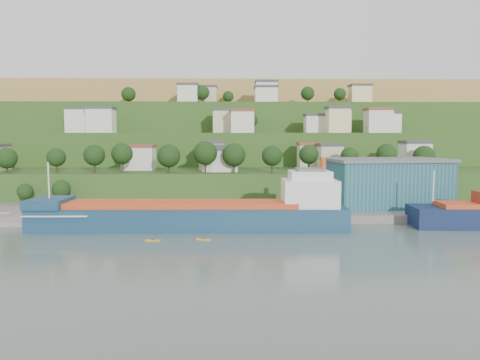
{
  "coord_description": "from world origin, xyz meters",
  "views": [
    {
      "loc": [
        9.24,
        -93.07,
        20.41
      ],
      "look_at": [
        11.81,
        15.0,
        10.53
      ],
      "focal_mm": 35.0,
      "sensor_mm": 36.0,
      "label": 1
    }
  ],
  "objects": [
    {
      "name": "ground",
      "position": [
        0.0,
        0.0,
        0.0
      ],
      "size": [
        500.0,
        500.0,
        0.0
      ],
      "primitive_type": "plane",
      "color": "#4B5B53",
      "rests_on": "ground"
    },
    {
      "name": "quay",
      "position": [
        20.0,
        28.0,
        0.0
      ],
      "size": [
        220.0,
        26.0,
        4.0
      ],
      "primitive_type": "cube",
      "color": "slate",
      "rests_on": "ground"
    },
    {
      "name": "hillside",
      "position": [
        0.04,
        168.67,
        0.09
      ],
      "size": [
        360.0,
        210.86,
        96.0
      ],
      "color": "#284719",
      "rests_on": "ground"
    },
    {
      "name": "cargo_ship_near",
      "position": [
        2.68,
        10.48,
        2.87
      ],
      "size": [
        70.04,
        12.34,
        17.96
      ],
      "rotation": [
        0.0,
        0.0,
        -0.02
      ],
      "color": "#123047",
      "rests_on": "ground"
    },
    {
      "name": "warehouse",
      "position": [
        51.46,
        31.0,
        8.43
      ],
      "size": [
        33.03,
        22.54,
        12.8
      ],
      "rotation": [
        0.0,
        0.0,
        0.12
      ],
      "color": "#1C4A55",
      "rests_on": "quay"
    },
    {
      "name": "dinghy",
      "position": [
        -46.19,
        20.71,
        1.62
      ],
      "size": [
        4.23,
        1.74,
        0.83
      ],
      "primitive_type": "cube",
      "rotation": [
        0.0,
        0.0,
        -0.04
      ],
      "color": "silver",
      "rests_on": "pebble_beach"
    },
    {
      "name": "kayak_orange",
      "position": [
        -5.85,
        -1.78,
        0.23
      ],
      "size": [
        3.1,
        0.67,
        0.77
      ],
      "rotation": [
        0.0,
        0.0,
        -0.04
      ],
      "color": "orange",
      "rests_on": "ground"
    },
    {
      "name": "kayak_yellow",
      "position": [
        4.18,
        -1.22,
        0.22
      ],
      "size": [
        3.02,
        1.45,
        0.75
      ],
      "rotation": [
        0.0,
        0.0,
        -0.32
      ],
      "color": "gold",
      "rests_on": "ground"
    }
  ]
}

